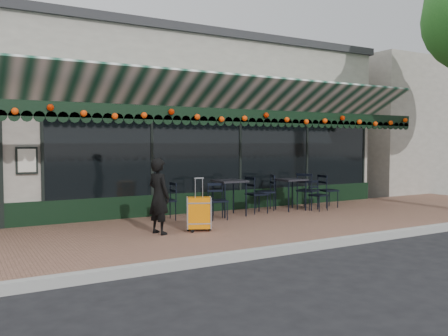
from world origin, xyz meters
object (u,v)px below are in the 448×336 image
chair_b_left (165,201)px  chair_b_right (257,194)px  woman (159,196)px  chair_a_extra (328,191)px  cafe_table_b (229,184)px  chair_a_left (265,192)px  suitcase (199,213)px  chair_a_front (318,196)px  chair_a_right (308,191)px  cafe_table_a (291,182)px  chair_b_front (218,201)px

chair_b_left → chair_b_right: chair_b_right is taller
chair_b_left → woman: bearing=-24.4°
chair_a_extra → chair_b_right: size_ratio=0.97×
cafe_table_b → chair_a_left: (1.26, 0.36, -0.30)m
cafe_table_b → suitcase: bearing=-137.2°
cafe_table_b → chair_b_left: 1.59m
cafe_table_b → chair_a_front: size_ratio=1.09×
chair_a_left → chair_a_extra: (1.76, -0.39, -0.02)m
chair_a_right → chair_b_right: size_ratio=1.05×
woman → cafe_table_a: bearing=-89.5°
cafe_table_b → chair_b_front: (-0.51, -0.36, -0.34)m
chair_a_front → chair_b_right: 1.63m
woman → chair_b_left: (0.73, 1.43, -0.29)m
chair_a_right → chair_b_left: (-3.83, 0.25, -0.06)m
cafe_table_b → chair_b_front: size_ratio=1.02×
suitcase → chair_a_right: 4.00m
woman → chair_a_front: 4.73m
suitcase → cafe_table_a: 3.64m
woman → chair_b_right: 3.33m
chair_a_left → chair_a_extra: 1.80m
cafe_table_a → chair_b_front: chair_b_front is taller
suitcase → chair_a_extra: 4.71m
chair_a_left → chair_a_front: size_ratio=1.19×
chair_a_extra → chair_a_left: bearing=82.3°
woman → chair_a_extra: 5.44m
chair_a_left → cafe_table_b: bearing=-52.4°
suitcase → chair_b_right: suitcase is taller
woman → chair_a_right: bearing=-92.6°
chair_b_left → suitcase: bearing=4.4°
chair_a_front → chair_b_left: size_ratio=0.91×
woman → chair_a_extra: size_ratio=1.61×
chair_a_left → chair_a_front: 1.35m
chair_a_right → chair_b_front: bearing=71.1°
chair_a_extra → chair_b_right: 2.23m
woman → chair_a_right: 4.72m
woman → cafe_table_b: woman is taller
cafe_table_b → chair_a_left: 1.34m
chair_a_left → chair_b_front: bearing=-46.3°
chair_a_front → chair_a_extra: 0.76m
chair_b_left → cafe_table_b: bearing=86.7°
suitcase → cafe_table_a: bearing=47.5°
suitcase → cafe_table_a: size_ratio=1.29×
chair_a_front → chair_a_right: bearing=94.3°
chair_a_front → suitcase: bearing=-175.0°
chair_a_extra → chair_b_left: bearing=92.4°
suitcase → cafe_table_b: 2.08m
chair_a_right → chair_b_left: bearing=61.9°
woman → chair_b_right: bearing=-84.4°
chair_a_left → chair_b_left: (-2.80, -0.19, -0.04)m
woman → cafe_table_a: (4.11, 1.31, 0.01)m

